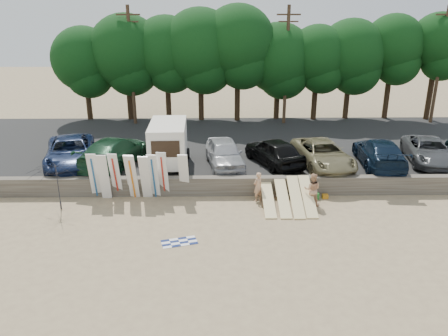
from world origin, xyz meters
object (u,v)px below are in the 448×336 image
Objects in this scene: beachgoer_a at (258,187)px; car_3 at (274,151)px; box_trailer at (168,142)px; cooler at (315,196)px; car_1 at (115,152)px; car_5 at (379,152)px; beachgoer_b at (312,189)px; beach_umbrella at (57,187)px; car_0 at (70,152)px; car_6 at (429,151)px; car_4 at (323,154)px; car_2 at (224,153)px.

car_3 is at bearing -146.78° from beachgoer_a.
cooler is at bearing -24.62° from box_trailer.
car_1 is 3.72× the size of beachgoer_a.
car_5 is (12.26, -0.08, -0.65)m from box_trailer.
cooler is (11.10, -3.48, -1.37)m from car_1.
beachgoer_b reaches higher than cooler.
cooler is at bearing 4.70° from beach_umbrella.
box_trailer reaches higher than beach_umbrella.
car_0 is 21.20m from car_6.
car_3 is at bearing 162.18° from car_4.
beach_umbrella reaches higher than car_2.
car_2 is 5.69m from car_4.
box_trailer is at bearing 4.49° from car_5.
car_4 is 3.51× the size of beachgoer_a.
beachgoer_b is at bearing 85.40° from car_3.
cooler is (3.03, 0.17, -0.61)m from beachgoer_a.
beach_umbrella reaches higher than cooler.
car_0 is 14.20m from cooler.
box_trailer is at bearing -168.19° from car_6.
box_trailer is at bearing 41.02° from beach_umbrella.
car_2 is at bearing -17.23° from car_0.
box_trailer is 0.72× the size of car_1.
car_5 is 8.13m from beachgoer_a.
beachgoer_a is at bearing -149.87° from car_4.
cooler is (-0.99, -3.04, -1.29)m from car_4.
car_0 is at bearing -7.36° from beachgoer_b.
cooler is (0.36, 0.78, -0.69)m from beachgoer_b.
car_1 is 18.61m from car_6.
box_trailer is 0.76× the size of car_5.
beachgoer_b is (1.41, -4.27, -0.65)m from car_3.
car_2 is (6.41, -0.27, -0.04)m from car_1.
car_3 reaches higher than car_2.
beach_umbrella is at bearing 83.13° from car_1.
car_2 is 3.84m from beachgoer_a.
car_4 is 14.26× the size of cooler.
beachgoer_b is at bearing -51.12° from car_2.
car_3 is at bearing 22.23° from beach_umbrella.
car_6 is 3.32× the size of beachgoer_a.
beach_umbrella is at bearing -32.72° from beachgoer_a.
beach_umbrella is (-5.00, -4.35, -0.93)m from box_trailer.
beachgoer_b is (-7.87, -4.51, -0.57)m from car_6.
car_0 reaches higher than beachgoer_a.
car_4 is at bearing 16.43° from beach_umbrella.
car_6 is (18.61, 0.25, -0.12)m from car_1.
car_3 reaches higher than car_5.
car_2 is 0.86× the size of car_5.
cooler is (13.69, -3.54, -1.35)m from car_0.
car_0 is 1.02× the size of car_1.
cooler is at bearing 145.43° from beachgoer_a.
beach_umbrella reaches higher than car_4.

